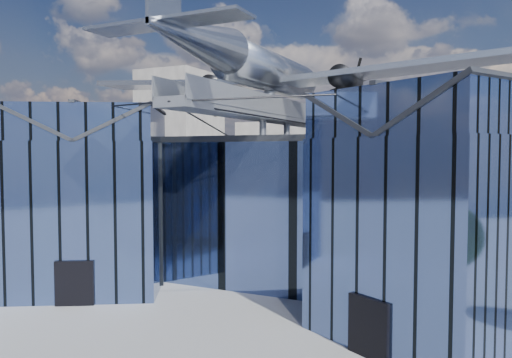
% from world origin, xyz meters
% --- Properties ---
extents(ground_plane, '(120.00, 120.00, 0.00)m').
position_xyz_m(ground_plane, '(0.00, 0.00, 0.00)').
color(ground_plane, gray).
extents(museum, '(32.88, 24.50, 17.60)m').
position_xyz_m(museum, '(0.00, 5.82, 5.54)').
color(museum, '#485D93').
rests_on(museum, ground).
extents(bg_towers, '(77.00, 24.50, 26.00)m').
position_xyz_m(bg_towers, '(1.45, 50.49, 10.01)').
color(bg_towers, gray).
rests_on(bg_towers, ground).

